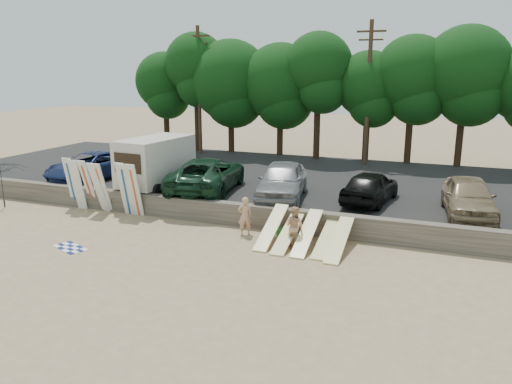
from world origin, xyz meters
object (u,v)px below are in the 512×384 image
at_px(box_trailer, 156,161).
at_px(beach_umbrella, 3,184).
at_px(car_2, 282,181).
at_px(beachgoer_a, 245,216).
at_px(cooler, 282,231).
at_px(car_1, 207,174).
at_px(car_4, 469,197).
at_px(beachgoer_b, 294,226).
at_px(car_0, 91,166).
at_px(car_3, 370,187).

distance_m(box_trailer, beach_umbrella, 7.63).
xyz_separation_m(car_2, beachgoer_a, (-0.38, -3.70, -0.77)).
bearing_deg(cooler, car_1, 138.69).
bearing_deg(beachgoer_a, cooler, 167.85).
xyz_separation_m(car_4, beachgoer_b, (-6.30, -4.48, -0.71)).
distance_m(box_trailer, car_1, 2.73).
height_order(cooler, beach_umbrella, beach_umbrella).
relative_size(car_2, cooler, 13.63).
relative_size(beachgoer_b, cooler, 4.25).
height_order(box_trailer, beachgoer_a, box_trailer).
relative_size(car_1, car_4, 1.28).
height_order(car_0, cooler, car_0).
bearing_deg(beach_umbrella, box_trailer, 27.61).
xyz_separation_m(car_0, beach_umbrella, (-1.91, -4.33, -0.30)).
bearing_deg(car_0, car_4, 9.91).
bearing_deg(car_2, car_0, 168.52).
distance_m(car_1, beachgoer_b, 7.44).
bearing_deg(car_4, beachgoer_b, -151.02).
bearing_deg(beach_umbrella, car_4, 11.30).
bearing_deg(car_2, car_1, 168.30).
xyz_separation_m(box_trailer, beachgoer_b, (8.55, -3.67, -1.39)).
distance_m(car_1, car_3, 8.11).
distance_m(car_3, beach_umbrella, 18.03).
relative_size(box_trailer, beachgoer_b, 2.72).
distance_m(car_3, beachgoer_a, 6.37).
height_order(car_3, cooler, car_3).
relative_size(box_trailer, beach_umbrella, 1.71).
distance_m(box_trailer, beachgoer_b, 9.41).
relative_size(beachgoer_b, beach_umbrella, 0.63).
bearing_deg(beachgoer_a, beach_umbrella, -29.29).
bearing_deg(cooler, beachgoer_a, -169.54).
bearing_deg(car_1, car_0, -10.55).
bearing_deg(car_1, beachgoer_a, 124.42).
relative_size(car_1, car_2, 1.19).
bearing_deg(beachgoer_a, car_3, -165.34).
height_order(beachgoer_b, cooler, beachgoer_b).
xyz_separation_m(car_4, cooler, (-7.17, -3.41, -1.36)).
relative_size(car_0, beachgoer_b, 3.36).
xyz_separation_m(beachgoer_a, beach_umbrella, (-12.92, -0.40, 0.34)).
bearing_deg(car_2, cooler, -81.84).
bearing_deg(box_trailer, car_1, 20.33).
distance_m(cooler, beach_umbrella, 14.43).
xyz_separation_m(car_1, car_4, (12.28, 0.11, -0.04)).
distance_m(beachgoer_a, cooler, 1.67).
height_order(car_0, car_2, car_2).
xyz_separation_m(beachgoer_a, beachgoer_b, (2.33, -0.57, -0.01)).
xyz_separation_m(beachgoer_b, beach_umbrella, (-15.24, 0.17, 0.35)).
distance_m(car_2, car_3, 4.13).
bearing_deg(beach_umbrella, cooler, 3.56).
relative_size(car_2, car_4, 1.08).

